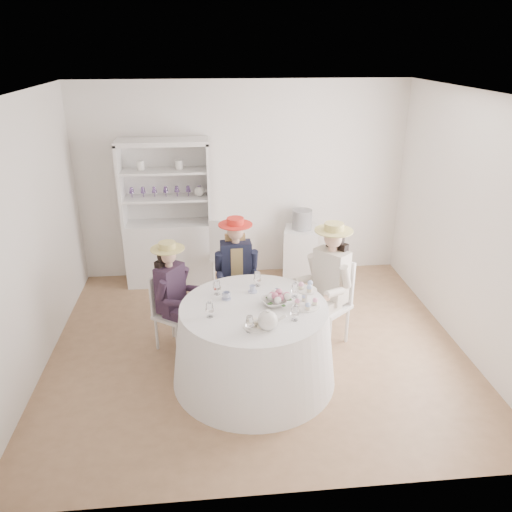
{
  "coord_description": "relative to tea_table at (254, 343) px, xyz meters",
  "views": [
    {
      "loc": [
        -0.47,
        -4.71,
        3.13
      ],
      "look_at": [
        0.0,
        0.1,
        1.05
      ],
      "focal_mm": 35.0,
      "sensor_mm": 36.0,
      "label": 1
    }
  ],
  "objects": [
    {
      "name": "flower_bowl",
      "position": [
        0.19,
        0.0,
        0.44
      ],
      "size": [
        0.27,
        0.27,
        0.06
      ],
      "primitive_type": "imported",
      "rotation": [
        0.0,
        0.0,
        0.15
      ],
      "color": "white",
      "rests_on": "tea_table"
    },
    {
      "name": "guest_right",
      "position": [
        0.87,
        0.57,
        0.39
      ],
      "size": [
        0.61,
        0.59,
        1.42
      ],
      "rotation": [
        0.0,
        0.0,
        -0.88
      ],
      "color": "silver",
      "rests_on": "ground"
    },
    {
      "name": "spare_chair",
      "position": [
        -0.17,
        1.93,
        0.16
      ],
      "size": [
        0.53,
        0.53,
        1.05
      ],
      "rotation": [
        0.0,
        0.0,
        2.88
      ],
      "color": "silver",
      "rests_on": "ground"
    },
    {
      "name": "side_table",
      "position": [
        0.89,
        2.32,
        -0.04
      ],
      "size": [
        0.56,
        0.56,
        0.72
      ],
      "primitive_type": "cube",
      "rotation": [
        0.0,
        0.0,
        -0.23
      ],
      "color": "silver",
      "rests_on": "ground"
    },
    {
      "name": "sandwich_plate",
      "position": [
        -0.01,
        -0.36,
        0.42
      ],
      "size": [
        0.24,
        0.24,
        0.05
      ],
      "rotation": [
        0.0,
        0.0,
        -0.3
      ],
      "color": "white",
      "rests_on": "tea_table"
    },
    {
      "name": "table_teapot",
      "position": [
        0.09,
        -0.41,
        0.49
      ],
      "size": [
        0.25,
        0.18,
        0.19
      ],
      "rotation": [
        0.0,
        0.0,
        0.21
      ],
      "color": "white",
      "rests_on": "tea_table"
    },
    {
      "name": "cupcake_stand",
      "position": [
        0.49,
        -0.04,
        0.5
      ],
      "size": [
        0.26,
        0.26,
        0.24
      ],
      "rotation": [
        0.0,
        0.0,
        -0.18
      ],
      "color": "white",
      "rests_on": "tea_table"
    },
    {
      "name": "wall_right",
      "position": [
        2.34,
        0.57,
        0.94
      ],
      "size": [
        0.0,
        4.5,
        4.5
      ],
      "primitive_type": "plane",
      "rotation": [
        1.57,
        0.0,
        -1.57
      ],
      "color": "white",
      "rests_on": "ground"
    },
    {
      "name": "ceiling",
      "position": [
        0.09,
        0.57,
        2.29
      ],
      "size": [
        4.5,
        4.5,
        0.0
      ],
      "primitive_type": "plane",
      "rotation": [
        3.14,
        0.0,
        0.0
      ],
      "color": "white",
      "rests_on": "wall_back"
    },
    {
      "name": "hatbox",
      "position": [
        0.89,
        2.32,
        0.45
      ],
      "size": [
        0.36,
        0.36,
        0.27
      ],
      "primitive_type": "cylinder",
      "rotation": [
        0.0,
        0.0,
        -0.41
      ],
      "color": "black",
      "rests_on": "side_table"
    },
    {
      "name": "flower_arrangement",
      "position": [
        0.23,
        0.01,
        0.5
      ],
      "size": [
        0.18,
        0.18,
        0.07
      ],
      "rotation": [
        0.0,
        0.0,
        -0.06
      ],
      "color": "#CE6786",
      "rests_on": "tea_table"
    },
    {
      "name": "tea_table",
      "position": [
        0.0,
        0.0,
        0.0
      ],
      "size": [
        1.62,
        1.62,
        0.82
      ],
      "rotation": [
        0.0,
        0.0,
        -0.36
      ],
      "color": "white",
      "rests_on": "ground"
    },
    {
      "name": "guest_mid",
      "position": [
        -0.1,
        1.03,
        0.36
      ],
      "size": [
        0.49,
        0.51,
        1.35
      ],
      "rotation": [
        0.0,
        0.0,
        0.05
      ],
      "color": "silver",
      "rests_on": "ground"
    },
    {
      "name": "wall_front",
      "position": [
        0.09,
        -1.43,
        0.94
      ],
      "size": [
        4.5,
        0.0,
        4.5
      ],
      "primitive_type": "plane",
      "rotation": [
        -1.57,
        0.0,
        0.0
      ],
      "color": "white",
      "rests_on": "ground"
    },
    {
      "name": "teacup_c",
      "position": [
        0.25,
        0.18,
        0.44
      ],
      "size": [
        0.11,
        0.11,
        0.06
      ],
      "primitive_type": "imported",
      "rotation": [
        0.0,
        0.0,
        -0.42
      ],
      "color": "white",
      "rests_on": "tea_table"
    },
    {
      "name": "wall_left",
      "position": [
        -2.16,
        0.57,
        0.94
      ],
      "size": [
        0.0,
        4.5,
        4.5
      ],
      "primitive_type": "plane",
      "rotation": [
        1.57,
        0.0,
        1.57
      ],
      "color": "white",
      "rests_on": "ground"
    },
    {
      "name": "teacup_a",
      "position": [
        -0.25,
        0.17,
        0.44
      ],
      "size": [
        0.11,
        0.11,
        0.07
      ],
      "primitive_type": "imported",
      "rotation": [
        0.0,
        0.0,
        0.38
      ],
      "color": "white",
      "rests_on": "tea_table"
    },
    {
      "name": "guest_left",
      "position": [
        -0.81,
        0.64,
        0.3
      ],
      "size": [
        0.53,
        0.51,
        1.25
      ],
      "rotation": [
        0.0,
        0.0,
        0.96
      ],
      "color": "silver",
      "rests_on": "ground"
    },
    {
      "name": "ground",
      "position": [
        0.09,
        0.57,
        -0.41
      ],
      "size": [
        4.5,
        4.5,
        0.0
      ],
      "primitive_type": "plane",
      "color": "#886444",
      "rests_on": "ground"
    },
    {
      "name": "wall_back",
      "position": [
        0.09,
        2.57,
        0.94
      ],
      "size": [
        4.5,
        0.0,
        4.5
      ],
      "primitive_type": "plane",
      "rotation": [
        1.57,
        0.0,
        0.0
      ],
      "color": "white",
      "rests_on": "ground"
    },
    {
      "name": "stemware_set",
      "position": [
        0.0,
        0.0,
        0.49
      ],
      "size": [
        0.92,
        0.96,
        0.15
      ],
      "color": "white",
      "rests_on": "tea_table"
    },
    {
      "name": "hutch",
      "position": [
        -0.95,
        2.33,
        0.3
      ],
      "size": [
        1.31,
        0.79,
        1.99
      ],
      "rotation": [
        0.0,
        0.0,
        -0.32
      ],
      "color": "silver",
      "rests_on": "ground"
    },
    {
      "name": "teacup_b",
      "position": [
        0.01,
        0.3,
        0.44
      ],
      "size": [
        0.08,
        0.08,
        0.06
      ],
      "primitive_type": "imported",
      "rotation": [
        0.0,
        0.0,
        -0.27
      ],
      "color": "white",
      "rests_on": "tea_table"
    }
  ]
}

